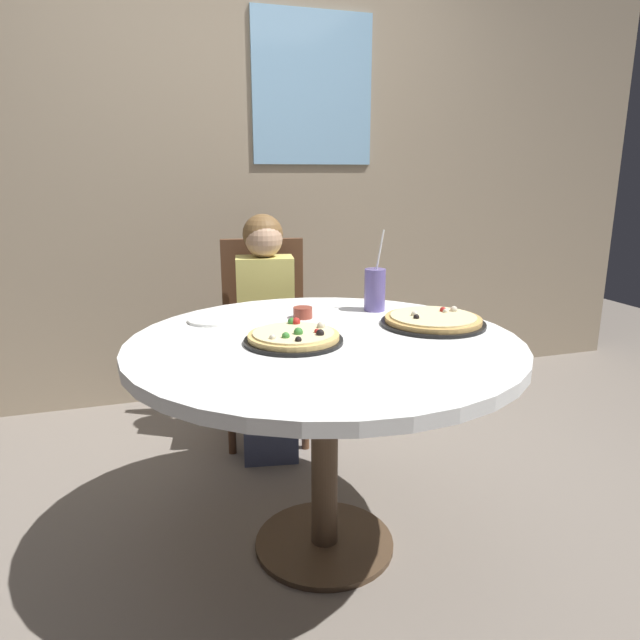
# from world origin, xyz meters

# --- Properties ---
(ground_plane) EXTENTS (8.00, 8.00, 0.00)m
(ground_plane) POSITION_xyz_m (0.00, 0.00, 0.00)
(ground_plane) COLOR slate
(wall_with_window) EXTENTS (5.20, 0.14, 2.90)m
(wall_with_window) POSITION_xyz_m (0.00, 1.60, 1.45)
(wall_with_window) COLOR gray
(wall_with_window) RESTS_ON ground_plane
(dining_table) EXTENTS (1.25, 1.25, 0.75)m
(dining_table) POSITION_xyz_m (0.00, 0.00, 0.66)
(dining_table) COLOR white
(dining_table) RESTS_ON ground_plane
(chair_wooden) EXTENTS (0.46, 0.46, 0.95)m
(chair_wooden) POSITION_xyz_m (0.02, 1.00, 0.53)
(chair_wooden) COLOR brown
(chair_wooden) RESTS_ON ground_plane
(diner_child) EXTENTS (0.31, 0.43, 1.08)m
(diner_child) POSITION_xyz_m (-0.01, 0.82, 0.48)
(diner_child) COLOR #3F4766
(diner_child) RESTS_ON ground_plane
(pizza_veggie) EXTENTS (0.31, 0.31, 0.05)m
(pizza_veggie) POSITION_xyz_m (-0.10, -0.01, 0.77)
(pizza_veggie) COLOR black
(pizza_veggie) RESTS_ON dining_table
(pizza_cheese) EXTENTS (0.36, 0.36, 0.05)m
(pizza_cheese) POSITION_xyz_m (0.41, 0.05, 0.77)
(pizza_cheese) COLOR black
(pizza_cheese) RESTS_ON dining_table
(soda_cup) EXTENTS (0.08, 0.08, 0.31)m
(soda_cup) POSITION_xyz_m (0.30, 0.31, 0.83)
(soda_cup) COLOR #6659A5
(soda_cup) RESTS_ON dining_table
(sauce_bowl) EXTENTS (0.07, 0.07, 0.04)m
(sauce_bowl) POSITION_xyz_m (0.01, 0.28, 0.77)
(sauce_bowl) COLOR brown
(sauce_bowl) RESTS_ON dining_table
(plate_small) EXTENTS (0.18, 0.18, 0.01)m
(plate_small) POSITION_xyz_m (-0.31, 0.33, 0.76)
(plate_small) COLOR white
(plate_small) RESTS_ON dining_table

